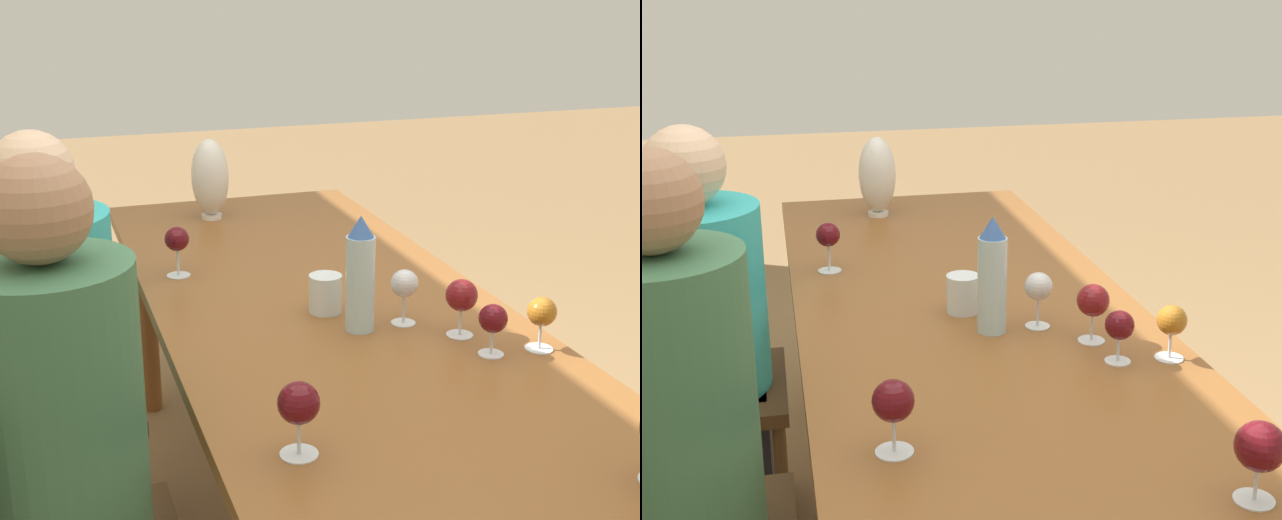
# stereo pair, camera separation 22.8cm
# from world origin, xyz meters

# --- Properties ---
(dining_table) EXTENTS (2.70, 0.86, 0.76)m
(dining_table) POSITION_xyz_m (0.00, 0.00, 0.69)
(dining_table) COLOR brown
(dining_table) RESTS_ON ground_plane
(water_bottle) EXTENTS (0.07, 0.07, 0.28)m
(water_bottle) POSITION_xyz_m (0.03, -0.02, 0.90)
(water_bottle) COLOR #ADCCD6
(water_bottle) RESTS_ON dining_table
(water_tumbler) EXTENTS (0.08, 0.08, 0.10)m
(water_tumbler) POSITION_xyz_m (0.16, 0.02, 0.81)
(water_tumbler) COLOR silver
(water_tumbler) RESTS_ON dining_table
(vase) EXTENTS (0.13, 0.13, 0.27)m
(vase) POSITION_xyz_m (1.10, 0.11, 0.90)
(vase) COLOR silver
(vase) RESTS_ON dining_table
(wine_glass_0) EXTENTS (0.06, 0.06, 0.12)m
(wine_glass_0) POSITION_xyz_m (-0.20, -0.24, 0.84)
(wine_glass_0) COLOR silver
(wine_glass_0) RESTS_ON dining_table
(wine_glass_2) EXTENTS (0.07, 0.07, 0.14)m
(wine_glass_2) POSITION_xyz_m (0.55, 0.32, 0.86)
(wine_glass_2) COLOR silver
(wine_glass_2) RESTS_ON dining_table
(wine_glass_3) EXTENTS (0.07, 0.07, 0.14)m
(wine_glass_3) POSITION_xyz_m (0.03, -0.13, 0.86)
(wine_glass_3) COLOR silver
(wine_glass_3) RESTS_ON dining_table
(wine_glass_4) EXTENTS (0.07, 0.07, 0.12)m
(wine_glass_4) POSITION_xyz_m (-0.20, -0.36, 0.85)
(wine_glass_4) COLOR silver
(wine_glass_4) RESTS_ON dining_table
(wine_glass_5) EXTENTS (0.07, 0.07, 0.14)m
(wine_glass_5) POSITION_xyz_m (-0.08, -0.23, 0.86)
(wine_glass_5) COLOR silver
(wine_glass_5) RESTS_ON dining_table
(wine_glass_7) EXTENTS (0.08, 0.08, 0.14)m
(wine_glass_7) POSITION_xyz_m (-0.47, 0.28, 0.86)
(wine_glass_7) COLOR silver
(wine_glass_7) RESTS_ON dining_table
(chair_far) EXTENTS (0.44, 0.44, 0.90)m
(chair_far) POSITION_xyz_m (0.49, 0.75, 0.49)
(chair_far) COLOR brown
(chair_far) RESTS_ON ground_plane
(person_near) EXTENTS (0.32, 0.32, 1.28)m
(person_near) POSITION_xyz_m (-0.23, 0.67, 0.69)
(person_near) COLOR #2D2D38
(person_near) RESTS_ON ground_plane
(person_far) EXTENTS (0.37, 0.37, 1.20)m
(person_far) POSITION_xyz_m (0.49, 0.66, 0.64)
(person_far) COLOR #2D2D38
(person_far) RESTS_ON ground_plane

